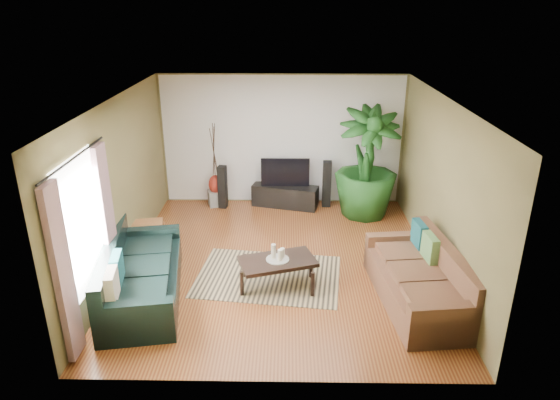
{
  "coord_description": "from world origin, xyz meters",
  "views": [
    {
      "loc": [
        0.13,
        -7.25,
        4.06
      ],
      "look_at": [
        0.0,
        0.2,
        1.05
      ],
      "focal_mm": 32.0,
      "sensor_mm": 36.0,
      "label": 1
    }
  ],
  "objects_px": {
    "speaker_left": "(223,187)",
    "vase": "(216,184)",
    "coffee_table": "(278,273)",
    "tv_stand": "(285,196)",
    "television": "(285,172)",
    "potted_plant": "(367,163)",
    "speaker_right": "(327,184)",
    "side_table": "(148,238)",
    "sofa_left": "(142,271)",
    "sofa_right": "(418,276)",
    "pedestal": "(216,198)"
  },
  "relations": [
    {
      "from": "coffee_table",
      "to": "tv_stand",
      "type": "distance_m",
      "value": 3.17
    },
    {
      "from": "speaker_right",
      "to": "vase",
      "type": "distance_m",
      "value": 2.32
    },
    {
      "from": "speaker_left",
      "to": "side_table",
      "type": "relative_size",
      "value": 1.69
    },
    {
      "from": "sofa_left",
      "to": "vase",
      "type": "height_order",
      "value": "sofa_left"
    },
    {
      "from": "speaker_right",
      "to": "potted_plant",
      "type": "distance_m",
      "value": 1.05
    },
    {
      "from": "sofa_right",
      "to": "side_table",
      "type": "bearing_deg",
      "value": -114.99
    },
    {
      "from": "coffee_table",
      "to": "potted_plant",
      "type": "distance_m",
      "value": 3.34
    },
    {
      "from": "pedestal",
      "to": "vase",
      "type": "xyz_separation_m",
      "value": [
        0.0,
        0.0,
        0.3
      ]
    },
    {
      "from": "coffee_table",
      "to": "speaker_left",
      "type": "distance_m",
      "value": 3.32
    },
    {
      "from": "sofa_right",
      "to": "pedestal",
      "type": "distance_m",
      "value": 4.92
    },
    {
      "from": "potted_plant",
      "to": "side_table",
      "type": "height_order",
      "value": "potted_plant"
    },
    {
      "from": "potted_plant",
      "to": "vase",
      "type": "xyz_separation_m",
      "value": [
        -3.05,
        0.45,
        -0.62
      ]
    },
    {
      "from": "sofa_left",
      "to": "coffee_table",
      "type": "distance_m",
      "value": 1.98
    },
    {
      "from": "potted_plant",
      "to": "side_table",
      "type": "bearing_deg",
      "value": -156.46
    },
    {
      "from": "coffee_table",
      "to": "potted_plant",
      "type": "height_order",
      "value": "potted_plant"
    },
    {
      "from": "pedestal",
      "to": "tv_stand",
      "type": "bearing_deg",
      "value": -1.54
    },
    {
      "from": "speaker_left",
      "to": "vase",
      "type": "height_order",
      "value": "speaker_left"
    },
    {
      "from": "coffee_table",
      "to": "speaker_left",
      "type": "bearing_deg",
      "value": 92.71
    },
    {
      "from": "sofa_left",
      "to": "speaker_left",
      "type": "xyz_separation_m",
      "value": [
        0.74,
        3.4,
        0.03
      ]
    },
    {
      "from": "side_table",
      "to": "sofa_right",
      "type": "bearing_deg",
      "value": -18.61
    },
    {
      "from": "sofa_right",
      "to": "side_table",
      "type": "relative_size",
      "value": 4.06
    },
    {
      "from": "coffee_table",
      "to": "vase",
      "type": "xyz_separation_m",
      "value": [
        -1.37,
        3.2,
        0.24
      ]
    },
    {
      "from": "speaker_left",
      "to": "speaker_right",
      "type": "relative_size",
      "value": 0.93
    },
    {
      "from": "coffee_table",
      "to": "side_table",
      "type": "relative_size",
      "value": 2.08
    },
    {
      "from": "tv_stand",
      "to": "speaker_left",
      "type": "relative_size",
      "value": 1.51
    },
    {
      "from": "tv_stand",
      "to": "pedestal",
      "type": "relative_size",
      "value": 4.27
    },
    {
      "from": "sofa_right",
      "to": "speaker_left",
      "type": "height_order",
      "value": "speaker_left"
    },
    {
      "from": "sofa_right",
      "to": "television",
      "type": "xyz_separation_m",
      "value": [
        -1.91,
        3.56,
        0.32
      ]
    },
    {
      "from": "coffee_table",
      "to": "potted_plant",
      "type": "relative_size",
      "value": 0.51
    },
    {
      "from": "sofa_right",
      "to": "potted_plant",
      "type": "relative_size",
      "value": 1.0
    },
    {
      "from": "tv_stand",
      "to": "speaker_right",
      "type": "xyz_separation_m",
      "value": [
        0.87,
        0.04,
        0.26
      ]
    },
    {
      "from": "sofa_right",
      "to": "coffee_table",
      "type": "distance_m",
      "value": 2.05
    },
    {
      "from": "coffee_table",
      "to": "vase",
      "type": "relative_size",
      "value": 2.74
    },
    {
      "from": "speaker_right",
      "to": "vase",
      "type": "bearing_deg",
      "value": -178.18
    },
    {
      "from": "coffee_table",
      "to": "speaker_left",
      "type": "xyz_separation_m",
      "value": [
        -1.2,
        3.09,
        0.22
      ]
    },
    {
      "from": "sofa_right",
      "to": "vase",
      "type": "relative_size",
      "value": 5.34
    },
    {
      "from": "speaker_left",
      "to": "vase",
      "type": "xyz_separation_m",
      "value": [
        -0.16,
        0.12,
        0.01
      ]
    },
    {
      "from": "speaker_right",
      "to": "vase",
      "type": "relative_size",
      "value": 2.39
    },
    {
      "from": "coffee_table",
      "to": "tv_stand",
      "type": "bearing_deg",
      "value": 69.77
    },
    {
      "from": "sofa_right",
      "to": "coffee_table",
      "type": "height_order",
      "value": "sofa_right"
    },
    {
      "from": "speaker_right",
      "to": "pedestal",
      "type": "xyz_separation_m",
      "value": [
        -2.32,
        0.0,
        -0.33
      ]
    },
    {
      "from": "speaker_left",
      "to": "television",
      "type": "bearing_deg",
      "value": 15.84
    },
    {
      "from": "potted_plant",
      "to": "side_table",
      "type": "relative_size",
      "value": 4.07
    },
    {
      "from": "tv_stand",
      "to": "sofa_right",
      "type": "bearing_deg",
      "value": -47.05
    },
    {
      "from": "side_table",
      "to": "potted_plant",
      "type": "bearing_deg",
      "value": 23.54
    },
    {
      "from": "speaker_left",
      "to": "speaker_right",
      "type": "xyz_separation_m",
      "value": [
        2.16,
        0.12,
        0.04
      ]
    },
    {
      "from": "sofa_left",
      "to": "tv_stand",
      "type": "height_order",
      "value": "sofa_left"
    },
    {
      "from": "sofa_right",
      "to": "potted_plant",
      "type": "xyz_separation_m",
      "value": [
        -0.32,
        3.13,
        0.66
      ]
    },
    {
      "from": "sofa_left",
      "to": "tv_stand",
      "type": "xyz_separation_m",
      "value": [
        2.04,
        3.48,
        -0.2
      ]
    },
    {
      "from": "television",
      "to": "potted_plant",
      "type": "xyz_separation_m",
      "value": [
        1.59,
        -0.43,
        0.34
      ]
    }
  ]
}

